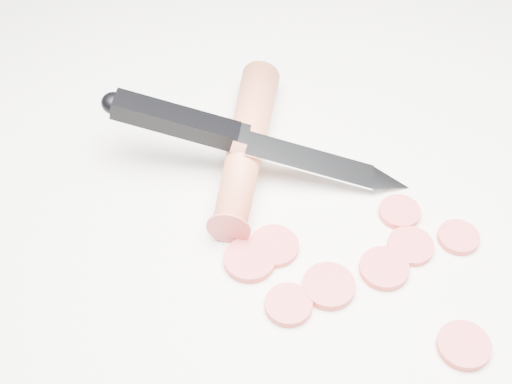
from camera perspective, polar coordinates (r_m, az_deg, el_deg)
ground at (r=0.58m, az=6.28°, el=-2.04°), size 2.40×2.40×0.00m
carrot at (r=0.61m, az=-0.78°, el=3.80°), size 0.14×0.16×0.03m
carrot_slice_0 at (r=0.53m, az=2.62°, el=-9.01°), size 0.04×0.04×0.01m
carrot_slice_1 at (r=0.56m, az=10.21°, el=-6.05°), size 0.04×0.04×0.01m
carrot_slice_2 at (r=0.57m, az=12.26°, el=-4.26°), size 0.04×0.04×0.01m
carrot_slice_3 at (r=0.59m, az=11.41°, el=-1.59°), size 0.03×0.03×0.01m
carrot_slice_4 at (r=0.59m, az=15.87°, el=-3.51°), size 0.03×0.03×0.01m
carrot_slice_5 at (r=0.55m, az=-0.51°, el=-5.43°), size 0.04×0.04×0.01m
carrot_slice_6 at (r=0.53m, az=16.28°, el=-11.71°), size 0.04×0.04×0.01m
carrot_slice_7 at (r=0.54m, az=5.84°, el=-7.50°), size 0.04×0.04×0.01m
carrot_slice_8 at (r=0.56m, az=1.45°, el=-4.36°), size 0.04×0.04×0.01m
kitchen_knife at (r=0.59m, az=0.19°, el=4.17°), size 0.22×0.18×0.07m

